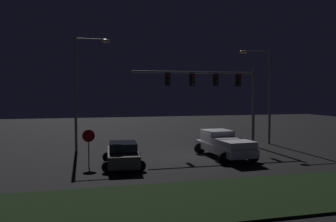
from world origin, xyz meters
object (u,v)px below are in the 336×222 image
Objects in this scene: street_lamp_left at (83,80)px; street_lamp_right at (264,85)px; pickup_truck at (224,143)px; traffic_signal_gantry at (216,86)px; stop_sign at (89,140)px; car_sedan at (123,154)px.

street_lamp_left reaches higher than street_lamp_right.
pickup_truck is 0.63× the size of street_lamp_left.
street_lamp_right is at bearing -54.12° from pickup_truck.
street_lamp_left is (-10.46, 0.99, 0.42)m from traffic_signal_gantry.
traffic_signal_gantry is 4.88m from street_lamp_right.
traffic_signal_gantry is 4.63× the size of stop_sign.
street_lamp_left is (-9.43, 4.93, 4.45)m from pickup_truck.
car_sedan is 0.44× the size of traffic_signal_gantry.
car_sedan is (-7.11, -1.23, -0.26)m from pickup_truck.
traffic_signal_gantry is 11.60m from stop_sign.
pickup_truck is 1.22× the size of car_sedan.
traffic_signal_gantry reaches higher than car_sedan.
traffic_signal_gantry is 1.19× the size of street_lamp_left.
traffic_signal_gantry is at bearing -53.57° from car_sedan.
street_lamp_right is at bearing -0.39° from street_lamp_left.
street_lamp_left reaches higher than stop_sign.
stop_sign is at bearing -160.32° from street_lamp_right.
traffic_signal_gantry is 10.52m from street_lamp_left.
street_lamp_right is 16.27m from stop_sign.
pickup_truck is 11.54m from street_lamp_left.
street_lamp_right reaches higher than car_sedan.
pickup_truck is 9.14m from stop_sign.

